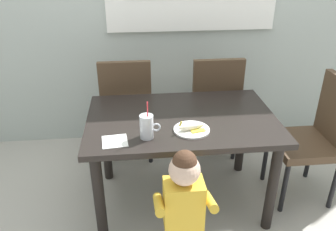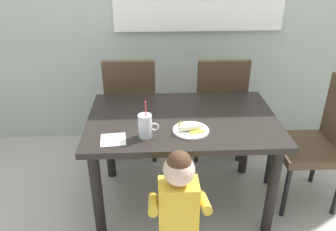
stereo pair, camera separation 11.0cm
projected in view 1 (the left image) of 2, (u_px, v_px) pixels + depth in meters
The scene contains 10 objects.
ground_plane at pixel (180, 199), 2.64m from camera, with size 24.00×24.00×0.00m, color #B7B2A8.
dining_table at pixel (181, 130), 2.36m from camera, with size 1.29×0.84×0.72m.
dining_chair_left at pixel (127, 104), 2.93m from camera, with size 0.44×0.44×0.96m.
dining_chair_right at pixel (213, 101), 2.98m from camera, with size 0.44×0.45×0.96m.
dining_chair_far at pixel (317, 133), 2.48m from camera, with size 0.44×0.44×0.96m.
toddler_standing at pixel (184, 199), 1.86m from camera, with size 0.33×0.24×0.84m.
milk_cup at pixel (147, 128), 2.04m from camera, with size 0.13×0.08×0.25m.
snack_plate at pixel (192, 130), 2.14m from camera, with size 0.23×0.23×0.01m, color white.
peeled_banana at pixel (192, 127), 2.13m from camera, with size 0.18×0.12×0.07m.
paper_napkin at pixel (115, 141), 2.03m from camera, with size 0.15×0.15×0.00m, color white.
Camera 1 is at (-0.30, -2.04, 1.78)m, focal length 36.19 mm.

